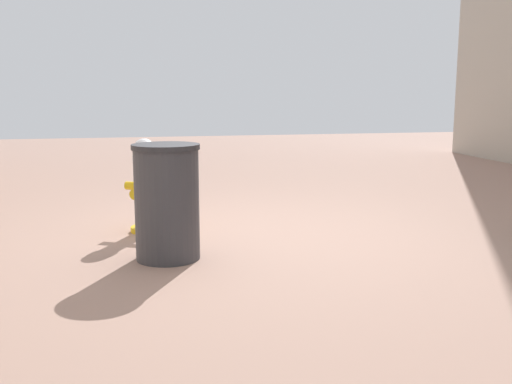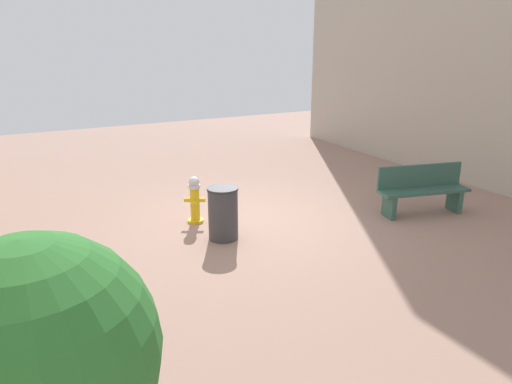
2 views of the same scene
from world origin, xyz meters
The scene contains 3 objects.
ground_plane centered at (0.00, 0.00, 0.00)m, with size 23.40×23.40×0.00m, color #9E7A6B.
fire_hydrant centered at (0.91, -0.46, 0.44)m, with size 0.38×0.36×0.88m.
trash_bin centered at (0.76, 0.49, 0.46)m, with size 0.53×0.53×0.91m.
Camera 1 is at (1.04, 5.12, 1.33)m, focal length 41.91 mm.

